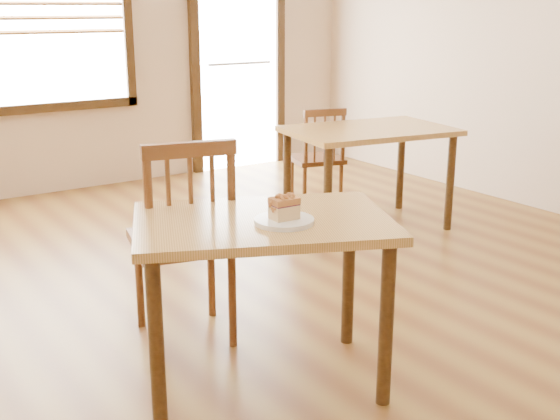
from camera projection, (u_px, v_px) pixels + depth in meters
name	position (u px, v px, depth m)	size (l,w,h in m)	color
ground	(262.00, 406.00, 2.92)	(8.00, 8.00, 0.00)	brown
entry_door	(238.00, 49.00, 6.99)	(1.08, 0.06, 2.29)	white
cafe_table_main	(263.00, 244.00, 2.96)	(1.26, 1.08, 0.75)	tan
cafe_chair_main	(184.00, 240.00, 3.36)	(0.57, 0.57, 1.04)	brown
cafe_table_second	(369.00, 142.00, 5.13)	(1.27, 0.95, 0.75)	tan
cafe_chair_second	(318.00, 158.00, 5.64)	(0.48, 0.48, 0.85)	brown
plate	(284.00, 221.00, 2.86)	(0.25, 0.25, 0.02)	white
cake_slice	(284.00, 206.00, 2.84)	(0.12, 0.09, 0.11)	#E9C584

